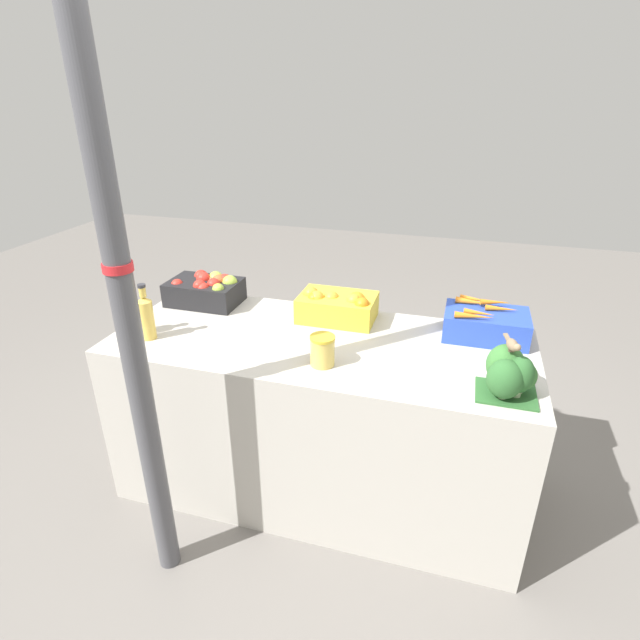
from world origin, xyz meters
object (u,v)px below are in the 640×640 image
support_pole (123,296)px  apple_crate (207,289)px  orange_crate (337,306)px  carrot_crate (485,324)px  pickle_jar (322,350)px  sparrow_bird (513,345)px  juice_bottle_golden (146,316)px  broccoli_pile (509,373)px  juice_bottle_cloudy (126,314)px

support_pole → apple_crate: size_ratio=6.73×
apple_crate → orange_crate: same height
carrot_crate → pickle_jar: 0.79m
orange_crate → sparrow_bird: sparrow_bird is taller
pickle_jar → sparrow_bird: bearing=-2.1°
orange_crate → carrot_crate: (0.70, 0.01, -0.01)m
orange_crate → sparrow_bird: size_ratio=2.79×
support_pole → sparrow_bird: 1.36m
juice_bottle_golden → pickle_jar: (0.83, -0.01, -0.04)m
broccoli_pile → juice_bottle_cloudy: size_ratio=0.83×
broccoli_pile → juice_bottle_golden: 1.55m
juice_bottle_cloudy → sparrow_bird: bearing=-1.2°
carrot_crate → broccoli_pile: 0.48m
orange_crate → pickle_jar: (0.06, -0.45, -0.01)m
juice_bottle_cloudy → juice_bottle_golden: (0.11, 0.00, 0.00)m
apple_crate → orange_crate: size_ratio=1.00×
broccoli_pile → sparrow_bird: size_ratio=1.66×
apple_crate → juice_bottle_cloudy: bearing=-110.2°
apple_crate → broccoli_pile: broccoli_pile is taller
apple_crate → juice_bottle_cloudy: 0.48m
pickle_jar → sparrow_bird: 0.73m
apple_crate → juice_bottle_golden: 0.46m
carrot_crate → pickle_jar: (-0.64, -0.46, -0.00)m
carrot_crate → juice_bottle_cloudy: size_ratio=1.39×
juice_bottle_golden → sparrow_bird: bearing=-1.3°
orange_crate → pickle_jar: orange_crate is taller
carrot_crate → support_pole: bearing=-143.3°
carrot_crate → apple_crate: bearing=179.9°
apple_crate → sparrow_bird: sparrow_bird is taller
sparrow_bird → juice_bottle_cloudy: bearing=-109.0°
support_pole → orange_crate: bearing=60.3°
support_pole → orange_crate: size_ratio=6.73×
support_pole → apple_crate: (-0.21, 0.90, -0.34)m
orange_crate → carrot_crate: carrot_crate is taller
support_pole → juice_bottle_cloudy: 0.66m
juice_bottle_golden → pickle_jar: 0.83m
orange_crate → broccoli_pile: 0.91m
juice_bottle_golden → support_pole: bearing=-59.5°
juice_bottle_cloudy → juice_bottle_golden: size_ratio=1.01×
support_pole → juice_bottle_cloudy: (-0.37, 0.45, -0.31)m
apple_crate → support_pole: bearing=-77.0°
juice_bottle_golden → carrot_crate: bearing=16.9°
pickle_jar → juice_bottle_cloudy: bearing=179.5°
support_pole → juice_bottle_cloudy: support_pole is taller
support_pole → broccoli_pile: size_ratio=11.33×
carrot_crate → broccoli_pile: broccoli_pile is taller
pickle_jar → apple_crate: bearing=149.2°
carrot_crate → juice_bottle_cloudy: (-1.58, -0.45, 0.04)m
juice_bottle_cloudy → pickle_jar: 0.94m
apple_crate → carrot_crate: 1.42m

